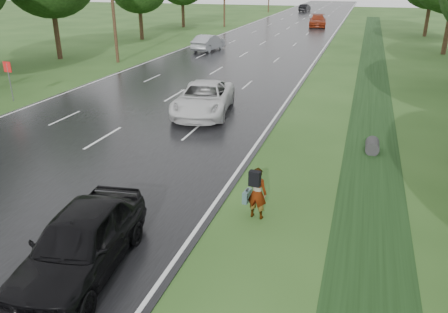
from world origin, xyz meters
TOP-DOWN VIEW (x-y plane):
  - road at (0.00, 45.00)m, footprint 14.00×180.00m
  - edge_stripe_east at (6.75, 45.00)m, footprint 0.12×180.00m
  - edge_stripe_west at (-6.75, 45.00)m, footprint 0.12×180.00m
  - center_line at (0.00, 45.00)m, footprint 0.12×180.00m
  - drainage_ditch at (11.50, 18.71)m, footprint 2.20×120.00m
  - road_sign at (-8.50, 12.00)m, footprint 0.50×0.06m
  - pedestrian at (8.18, 3.33)m, footprint 0.75×0.71m
  - white_pickup at (3.00, 12.96)m, footprint 3.53×6.10m
  - dark_sedan at (4.79, -0.50)m, footprint 2.50×4.96m
  - silver_sedan at (-3.92, 33.20)m, footprint 2.09×4.76m
  - far_car_red at (3.72, 58.89)m, footprint 2.93×5.98m
  - far_car_dark at (-2.29, 89.04)m, footprint 2.04×4.63m

SIDE VIEW (x-z plane):
  - road at x=0.00m, z-range 0.00..0.04m
  - drainage_ditch at x=11.50m, z-range -0.24..0.32m
  - edge_stripe_east at x=6.75m, z-range 0.04..0.05m
  - edge_stripe_west at x=-6.75m, z-range 0.04..0.05m
  - center_line at x=0.00m, z-range 0.04..0.05m
  - far_car_dark at x=-2.29m, z-range 0.04..1.52m
  - silver_sedan at x=-3.92m, z-range 0.04..1.56m
  - pedestrian at x=8.18m, z-range 0.03..1.65m
  - white_pickup at x=3.00m, z-range 0.04..1.64m
  - dark_sedan at x=4.79m, z-range 0.04..1.66m
  - far_car_red at x=3.72m, z-range 0.04..1.71m
  - road_sign at x=-8.50m, z-range 0.49..2.79m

